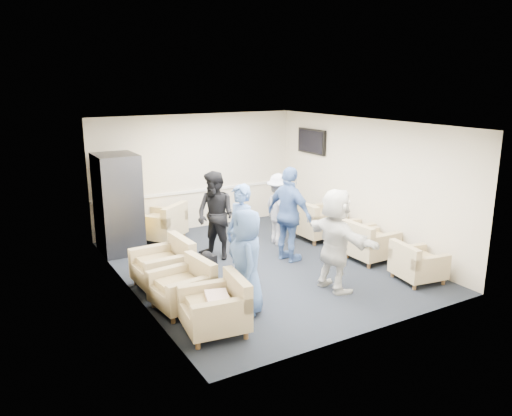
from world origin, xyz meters
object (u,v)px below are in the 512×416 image
armchair_right_near (416,265)px  person_mid_left (241,235)px  armchair_right_midfar (350,237)px  armchair_corner (163,225)px  armchair_right_far (315,223)px  person_back_right (279,209)px  person_front_right (335,240)px  person_back_left (216,216)px  person_front_left (246,261)px  armchair_right_midnear (368,244)px  armchair_left_mid (185,289)px  vending_machine (118,204)px  armchair_left_far (166,267)px  person_mid_right (289,215)px  armchair_left_near (218,309)px

armchair_right_near → person_mid_left: 3.13m
armchair_right_midfar → armchair_corner: (-3.10, 2.60, 0.05)m
armchair_right_far → person_mid_left: person_mid_left is taller
person_back_right → person_front_right: 2.56m
person_back_left → person_front_right: person_front_right is taller
person_front_left → person_back_left: 2.46m
armchair_right_near → armchair_corner: (-3.06, 4.41, 0.06)m
person_front_right → armchair_right_midnear: bearing=-64.5°
armchair_left_mid → person_front_right: 2.58m
armchair_right_midfar → person_back_left: (-2.56, 1.03, 0.56)m
armchair_corner → vending_machine: bearing=-26.8°
armchair_right_near → armchair_right_midnear: bearing=9.0°
armchair_left_far → armchair_right_near: (3.88, -1.99, -0.05)m
armchair_right_far → armchair_left_far: bearing=101.5°
armchair_left_mid → armchair_corner: bearing=159.7°
armchair_right_midnear → person_front_left: (-3.15, -0.75, 0.48)m
armchair_left_far → armchair_right_far: bearing=100.3°
armchair_right_near → armchair_left_far: bearing=71.8°
armchair_right_near → person_back_left: 3.84m
armchair_left_mid → armchair_right_far: 4.27m
armchair_right_near → armchair_right_midnear: size_ratio=1.02×
person_mid_right → armchair_right_midnear: bearing=-132.9°
person_front_left → person_mid_left: 1.08m
armchair_right_midfar → vending_machine: 4.79m
armchair_left_mid → armchair_left_far: armchair_left_far is taller
armchair_right_midfar → armchair_corner: 4.05m
armchair_right_midnear → armchair_corner: size_ratio=0.67×
armchair_left_mid → armchair_left_near: bearing=1.0°
vending_machine → person_back_right: 3.34m
person_mid_left → armchair_left_near: bearing=-48.5°
armchair_right_near → person_back_right: bearing=26.9°
person_mid_left → person_back_right: (1.75, 1.51, -0.11)m
armchair_corner → person_back_right: size_ratio=0.82×
armchair_left_near → armchair_right_midnear: armchair_left_near is taller
armchair_right_midfar → armchair_left_far: bearing=94.8°
armchair_right_near → armchair_corner: bearing=43.7°
armchair_right_far → person_back_right: size_ratio=0.60×
armchair_right_far → person_front_left: size_ratio=0.58×
armchair_right_midfar → person_front_right: bearing=139.5°
person_mid_right → armchair_corner: bearing=22.9°
armchair_corner → vending_machine: size_ratio=0.62×
vending_machine → armchair_left_far: bearing=-85.7°
armchair_left_mid → armchair_right_near: size_ratio=1.04×
armchair_left_mid → person_back_left: (1.40, 1.82, 0.55)m
person_mid_left → person_front_right: (1.25, -1.00, -0.01)m
armchair_right_far → person_back_left: 2.51m
person_front_right → armchair_left_mid: bearing=74.8°
armchair_right_far → person_back_left: person_back_left is taller
armchair_left_near → person_mid_left: size_ratio=0.53×
person_back_right → armchair_right_far: bearing=-91.9°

